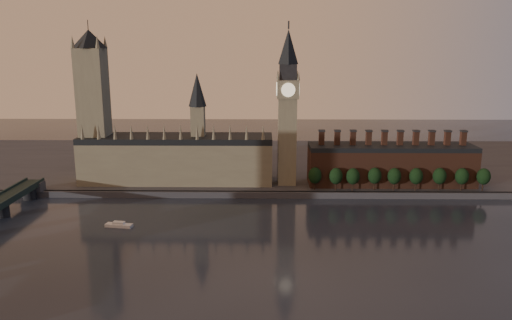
{
  "coord_description": "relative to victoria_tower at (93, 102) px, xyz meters",
  "views": [
    {
      "loc": [
        -6.38,
        -217.93,
        94.49
      ],
      "look_at": [
        -10.03,
        55.0,
        32.8
      ],
      "focal_mm": 35.0,
      "sensor_mm": 36.0,
      "label": 1
    }
  ],
  "objects": [
    {
      "name": "embankment_tree_7",
      "position": [
        242.24,
        -20.44,
        -45.62
      ],
      "size": [
        8.6,
        8.6,
        14.88
      ],
      "color": "black",
      "rests_on": "north_bank"
    },
    {
      "name": "river_boat",
      "position": [
        36.23,
        -79.57,
        -57.97
      ],
      "size": [
        15.05,
        6.52,
        2.91
      ],
      "rotation": [
        0.0,
        0.0,
        -0.17
      ],
      "color": "white",
      "rests_on": "ground"
    },
    {
      "name": "embankment_tree_1",
      "position": [
        161.08,
        -20.94,
        -45.62
      ],
      "size": [
        8.6,
        8.6,
        14.88
      ],
      "color": "black",
      "rests_on": "north_bank"
    },
    {
      "name": "palace_of_westminster",
      "position": [
        55.59,
        -0.09,
        -37.46
      ],
      "size": [
        130.0,
        30.3,
        74.0
      ],
      "color": "#7D7559",
      "rests_on": "north_bank"
    },
    {
      "name": "ground",
      "position": [
        120.0,
        -115.0,
        -59.09
      ],
      "size": [
        900.0,
        900.0,
        0.0
      ],
      "primitive_type": "plane",
      "color": "black",
      "rests_on": "ground"
    },
    {
      "name": "north_bank",
      "position": [
        120.0,
        63.04,
        -57.09
      ],
      "size": [
        900.0,
        182.0,
        4.0
      ],
      "color": "#414145",
      "rests_on": "ground"
    },
    {
      "name": "embankment_tree_0",
      "position": [
        147.66,
        -19.63,
        -45.62
      ],
      "size": [
        8.6,
        8.6,
        14.88
      ],
      "color": "black",
      "rests_on": "north_bank"
    },
    {
      "name": "embankment_tree_4",
      "position": [
        198.74,
        -20.63,
        -45.62
      ],
      "size": [
        8.6,
        8.6,
        14.88
      ],
      "color": "black",
      "rests_on": "north_bank"
    },
    {
      "name": "chimney_block",
      "position": [
        200.0,
        -5.0,
        -41.27
      ],
      "size": [
        110.0,
        25.0,
        37.0
      ],
      "color": "#542E20",
      "rests_on": "north_bank"
    },
    {
      "name": "victoria_tower",
      "position": [
        0.0,
        0.0,
        0.0
      ],
      "size": [
        24.0,
        24.0,
        108.0
      ],
      "color": "#7D7559",
      "rests_on": "north_bank"
    },
    {
      "name": "embankment_tree_5",
      "position": [
        212.79,
        -20.52,
        -45.62
      ],
      "size": [
        8.6,
        8.6,
        14.88
      ],
      "color": "black",
      "rests_on": "north_bank"
    },
    {
      "name": "embankment_tree_6",
      "position": [
        228.03,
        -20.07,
        -45.62
      ],
      "size": [
        8.6,
        8.6,
        14.88
      ],
      "color": "black",
      "rests_on": "north_bank"
    },
    {
      "name": "embankment_tree_8",
      "position": [
        255.99,
        -20.79,
        -45.62
      ],
      "size": [
        8.6,
        8.6,
        14.88
      ],
      "color": "black",
      "rests_on": "north_bank"
    },
    {
      "name": "embankment_tree_2",
      "position": [
        171.95,
        -21.44,
        -45.62
      ],
      "size": [
        8.6,
        8.6,
        14.88
      ],
      "color": "black",
      "rests_on": "north_bank"
    },
    {
      "name": "big_ben",
      "position": [
        130.0,
        -5.0,
        -2.26
      ],
      "size": [
        15.0,
        15.0,
        107.0
      ],
      "color": "#7D7559",
      "rests_on": "north_bank"
    },
    {
      "name": "embankment_tree_3",
      "position": [
        186.31,
        -19.7,
        -45.62
      ],
      "size": [
        8.6,
        8.6,
        14.88
      ],
      "color": "black",
      "rests_on": "north_bank"
    }
  ]
}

